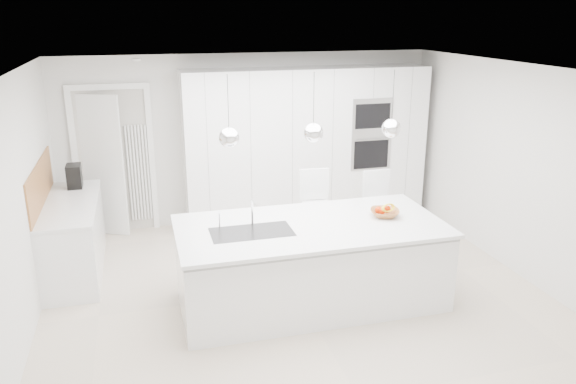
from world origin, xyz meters
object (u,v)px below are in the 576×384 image
object	(u,v)px
island_base	(311,267)
bar_stool_right	(379,217)
fruit_bowl	(385,213)
espresso_machine	(74,176)
bar_stool_left	(317,219)

from	to	relation	value
island_base	bar_stool_right	size ratio (longest dim) A/B	2.45
fruit_bowl	bar_stool_right	size ratio (longest dim) A/B	0.28
espresso_machine	bar_stool_right	bearing A→B (deg)	-19.38
bar_stool_left	bar_stool_right	distance (m)	0.81
espresso_machine	fruit_bowl	bearing A→B (deg)	-32.10
espresso_machine	bar_stool_left	distance (m)	3.16
fruit_bowl	island_base	bearing A→B (deg)	-175.29
bar_stool_left	island_base	bearing A→B (deg)	-106.24
island_base	fruit_bowl	world-z (taller)	fruit_bowl
island_base	fruit_bowl	size ratio (longest dim) A/B	8.84
island_base	bar_stool_left	size ratio (longest dim) A/B	2.35
island_base	bar_stool_right	bearing A→B (deg)	36.88
fruit_bowl	espresso_machine	size ratio (longest dim) A/B	1.07
fruit_bowl	bar_stool_right	xyz separation A→B (m)	(0.32, 0.81, -0.37)
fruit_bowl	espresso_machine	distance (m)	3.97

